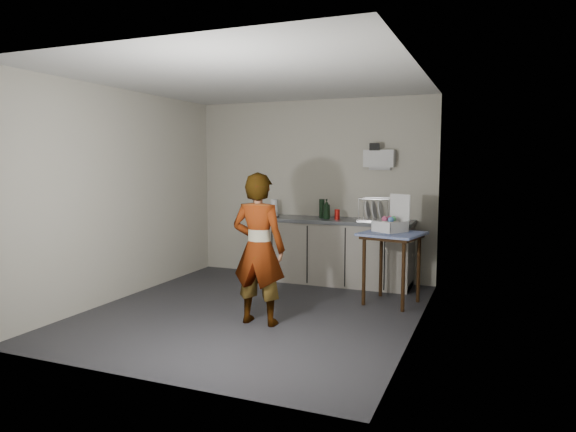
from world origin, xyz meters
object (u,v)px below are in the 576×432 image
at_px(soda_can, 337,214).
at_px(paper_towel, 274,209).
at_px(standing_man, 259,249).
at_px(dark_bottle, 322,208).
at_px(bakery_box, 391,223).
at_px(side_table, 392,242).
at_px(dish_rack, 375,215).
at_px(soap_bottle, 327,209).
at_px(kitchen_counter, 332,253).

distance_m(soda_can, paper_towel, 0.93).
height_order(standing_man, dark_bottle, standing_man).
bearing_deg(standing_man, bakery_box, -130.04).
relative_size(side_table, dish_rack, 1.95).
height_order(standing_man, dish_rack, standing_man).
distance_m(soda_can, dish_rack, 0.52).
bearing_deg(standing_man, side_table, -132.66).
distance_m(standing_man, dark_bottle, 2.15).
xyz_separation_m(dark_bottle, bakery_box, (1.13, -0.76, -0.08)).
relative_size(side_table, standing_man, 0.54).
relative_size(soap_bottle, dark_bottle, 1.05).
bearing_deg(paper_towel, dark_bottle, 14.62).
relative_size(kitchen_counter, dark_bottle, 8.40).
bearing_deg(soda_can, standing_man, -97.02).
bearing_deg(soap_bottle, side_table, -34.21).
relative_size(paper_towel, bakery_box, 0.57).
bearing_deg(dish_rack, side_table, -63.86).
relative_size(soap_bottle, paper_towel, 1.09).
bearing_deg(dish_rack, paper_towel, -175.70).
bearing_deg(kitchen_counter, bakery_box, -36.07).
bearing_deg(bakery_box, standing_man, -95.81).
distance_m(kitchen_counter, soap_bottle, 0.63).
xyz_separation_m(kitchen_counter, side_table, (0.99, -0.78, 0.33)).
height_order(standing_man, paper_towel, standing_man).
xyz_separation_m(kitchen_counter, bakery_box, (0.95, -0.69, 0.54)).
bearing_deg(bakery_box, dark_bottle, 179.36).
height_order(kitchen_counter, side_table, kitchen_counter).
bearing_deg(bakery_box, soda_can, 176.73).
bearing_deg(soda_can, kitchen_counter, 149.80).
height_order(soap_bottle, dark_bottle, soap_bottle).
distance_m(kitchen_counter, dark_bottle, 0.65).
height_order(paper_towel, bakery_box, bakery_box).
distance_m(standing_man, dish_rack, 2.22).
xyz_separation_m(standing_man, dish_rack, (0.77, 2.07, 0.18)).
relative_size(standing_man, bakery_box, 3.55).
height_order(side_table, soap_bottle, soap_bottle).
height_order(standing_man, bakery_box, standing_man).
xyz_separation_m(soda_can, bakery_box, (0.87, -0.65, -0.01)).
bearing_deg(paper_towel, side_table, -20.17).
bearing_deg(soda_can, side_table, -38.99).
distance_m(standing_man, soda_can, 2.04).
xyz_separation_m(kitchen_counter, paper_towel, (-0.85, -0.11, 0.61)).
bearing_deg(dish_rack, bakery_box, -63.27).
relative_size(standing_man, soap_bottle, 5.71).
relative_size(side_table, soda_can, 6.20).
distance_m(soap_bottle, dish_rack, 0.67).
bearing_deg(kitchen_counter, soap_bottle, -136.32).
bearing_deg(soda_can, soap_bottle, -174.09).
relative_size(soap_bottle, bakery_box, 0.62).
bearing_deg(side_table, bakery_box, 123.29).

